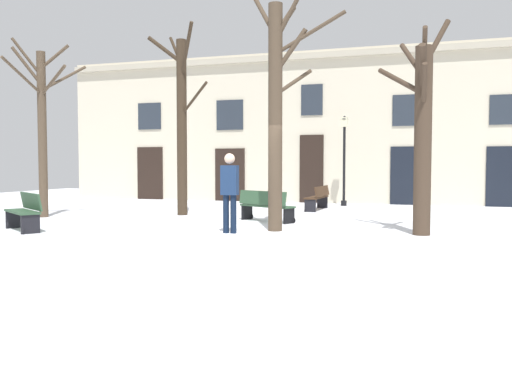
# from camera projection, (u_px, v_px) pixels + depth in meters

# --- Properties ---
(ground_plane) EXTENTS (36.35, 36.35, 0.00)m
(ground_plane) POSITION_uv_depth(u_px,v_px,m) (230.00, 232.00, 12.45)
(ground_plane) COLOR white
(building_facade) EXTENTS (22.72, 0.60, 6.24)m
(building_facade) POSITION_uv_depth(u_px,v_px,m) (315.00, 126.00, 22.05)
(building_facade) COLOR beige
(building_facade) RESTS_ON ground
(tree_foreground) EXTENTS (1.85, 3.00, 5.27)m
(tree_foreground) POSITION_uv_depth(u_px,v_px,m) (42.00, 124.00, 15.88)
(tree_foreground) COLOR #4C3D2D
(tree_foreground) RESTS_ON ground
(tree_center) EXTENTS (2.48, 1.39, 6.07)m
(tree_center) POSITION_uv_depth(u_px,v_px,m) (277.00, 104.00, 12.62)
(tree_center) COLOR #4C3D2D
(tree_center) RESTS_ON ground
(tree_left_of_center) EXTENTS (2.10, 1.42, 5.74)m
(tree_left_of_center) POSITION_uv_depth(u_px,v_px,m) (182.00, 121.00, 16.56)
(tree_left_of_center) COLOR #382B1E
(tree_left_of_center) RESTS_ON ground
(tree_right_of_center) EXTENTS (1.67, 2.05, 4.82)m
(tree_right_of_center) POSITION_uv_depth(u_px,v_px,m) (422.00, 130.00, 11.88)
(tree_right_of_center) COLOR #423326
(tree_right_of_center) RESTS_ON ground
(streetlamp) EXTENTS (0.30, 0.30, 3.43)m
(streetlamp) POSITION_uv_depth(u_px,v_px,m) (344.00, 150.00, 20.30)
(streetlamp) COLOR black
(streetlamp) RESTS_ON ground
(bench_facing_shops) EXTENTS (1.74, 1.18, 0.86)m
(bench_facing_shops) POSITION_uv_depth(u_px,v_px,m) (266.00, 206.00, 14.75)
(bench_facing_shops) COLOR #2D4C33
(bench_facing_shops) RESTS_ON ground
(bench_near_center_tree) EXTENTS (0.56, 1.88, 0.84)m
(bench_near_center_tree) POSITION_uv_depth(u_px,v_px,m) (318.00, 197.00, 18.50)
(bench_near_center_tree) COLOR #3D2819
(bench_near_center_tree) RESTS_ON ground
(bench_back_to_back_left) EXTENTS (1.52, 1.26, 0.91)m
(bench_back_to_back_left) POSITION_uv_depth(u_px,v_px,m) (24.00, 211.00, 12.76)
(bench_back_to_back_left) COLOR #2D4C33
(bench_back_to_back_left) RESTS_ON ground
(person_near_bench) EXTENTS (0.38, 0.24, 1.84)m
(person_near_bench) POSITION_uv_depth(u_px,v_px,m) (230.00, 188.00, 12.26)
(person_near_bench) COLOR black
(person_near_bench) RESTS_ON ground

